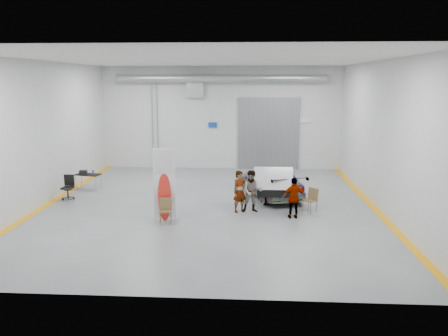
# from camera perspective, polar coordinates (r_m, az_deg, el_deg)

# --- Properties ---
(ground) EXTENTS (16.00, 16.00, 0.00)m
(ground) POSITION_cam_1_polar(r_m,az_deg,el_deg) (18.53, -1.96, -4.90)
(ground) COLOR slate
(ground) RESTS_ON ground
(room_shell) EXTENTS (14.02, 16.18, 6.01)m
(room_shell) POSITION_cam_1_polar(r_m,az_deg,el_deg) (20.01, -0.77, 8.19)
(room_shell) COLOR silver
(room_shell) RESTS_ON ground
(sedan_car) EXTENTS (3.25, 5.00, 1.35)m
(sedan_car) POSITION_cam_1_polar(r_m,az_deg,el_deg) (20.03, 6.08, -1.72)
(sedan_car) COLOR silver
(sedan_car) RESTS_ON ground
(person_a) EXTENTS (0.73, 0.68, 1.69)m
(person_a) POSITION_cam_1_polar(r_m,az_deg,el_deg) (17.43, 2.08, -3.08)
(person_a) COLOR brown
(person_a) RESTS_ON ground
(person_b) EXTENTS (0.87, 0.69, 1.71)m
(person_b) POSITION_cam_1_polar(r_m,az_deg,el_deg) (17.42, 3.71, -3.06)
(person_b) COLOR slate
(person_b) RESTS_ON ground
(person_c) EXTENTS (0.95, 0.47, 1.59)m
(person_c) POSITION_cam_1_polar(r_m,az_deg,el_deg) (16.85, 9.13, -3.90)
(person_c) COLOR brown
(person_c) RESTS_ON ground
(surfboard_display) EXTENTS (0.82, 0.30, 2.92)m
(surfboard_display) POSITION_cam_1_polar(r_m,az_deg,el_deg) (16.47, -7.92, -2.82)
(surfboard_display) COLOR white
(surfboard_display) RESTS_ON ground
(folding_chair_near) EXTENTS (0.51, 0.52, 0.94)m
(folding_chair_near) POSITION_cam_1_polar(r_m,az_deg,el_deg) (16.30, -7.64, -6.22)
(folding_chair_near) COLOR brown
(folding_chair_near) RESTS_ON ground
(folding_chair_far) EXTENTS (0.63, 0.72, 0.96)m
(folding_chair_far) POSITION_cam_1_polar(r_m,az_deg,el_deg) (17.85, 11.12, -4.75)
(folding_chair_far) COLOR brown
(folding_chair_far) RESTS_ON ground
(shop_stool) EXTENTS (0.36, 0.36, 0.71)m
(shop_stool) POSITION_cam_1_polar(r_m,az_deg,el_deg) (19.65, -19.67, -3.56)
(shop_stool) COLOR black
(shop_stool) RESTS_ON ground
(work_table) EXTENTS (1.28, 0.82, 0.96)m
(work_table) POSITION_cam_1_polar(r_m,az_deg,el_deg) (22.10, -17.49, -0.76)
(work_table) COLOR #919499
(work_table) RESTS_ON ground
(office_chair) EXTENTS (0.57, 0.57, 1.06)m
(office_chair) POSITION_cam_1_polar(r_m,az_deg,el_deg) (20.57, -19.68, -2.57)
(office_chair) COLOR black
(office_chair) RESTS_ON ground
(trunk_lid) EXTENTS (1.57, 0.95, 0.04)m
(trunk_lid) POSITION_cam_1_polar(r_m,az_deg,el_deg) (17.86, 6.42, -1.06)
(trunk_lid) COLOR silver
(trunk_lid) RESTS_ON sedan_car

